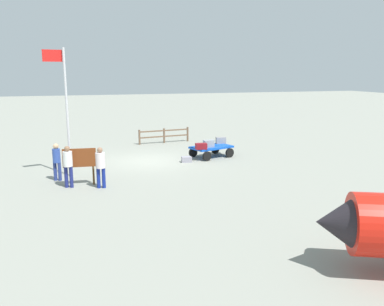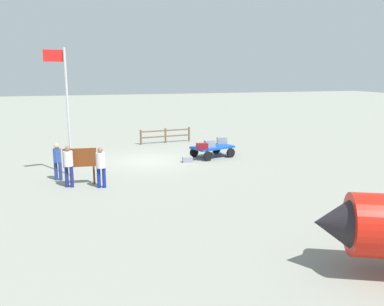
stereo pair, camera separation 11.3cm
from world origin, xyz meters
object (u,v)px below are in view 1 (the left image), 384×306
Objects in this scene: luggage_cart at (211,149)px; signboard at (79,160)px; worker_supervisor at (57,160)px; worker_trailing at (68,163)px; suitcase_grey at (187,159)px; suitcase_dark at (209,144)px; flagpole at (65,104)px; suitcase_maroon at (201,146)px; suitcase_tan at (221,140)px; worker_lead at (100,164)px.

signboard is (6.77, 3.46, 0.56)m from luggage_cart.
signboard is at bearing 131.36° from worker_supervisor.
worker_trailing reaches higher than luggage_cart.
luggage_cart is 1.54× the size of worker_supervisor.
worker_trailing is at bearing 27.15° from suitcase_grey.
suitcase_dark is 7.80m from worker_trailing.
flagpole is at bearing -75.11° from signboard.
worker_supervisor is (7.43, 2.24, 0.11)m from suitcase_dark.
suitcase_maroon is 1.05× the size of suitcase_dark.
suitcase_maroon is 0.68m from suitcase_dark.
flagpole is (7.99, 2.50, 2.35)m from suitcase_tan.
worker_trailing is (1.19, -0.44, 0.02)m from worker_lead.
suitcase_tan is at bearing -159.80° from worker_supervisor.
worker_trailing is at bearing 25.24° from suitcase_maroon.
worker_supervisor reaches higher than suitcase_tan.
suitcase_maroon is at bearing -154.76° from worker_trailing.
suitcase_maroon is at bearing 39.25° from suitcase_tan.
worker_supervisor reaches higher than suitcase_grey.
suitcase_dark reaches higher than suitcase_tan.
suitcase_dark reaches higher than luggage_cart.
flagpole is at bearing 10.83° from suitcase_grey.
luggage_cart is 8.04m from worker_supervisor.
suitcase_tan is 8.70m from flagpole.
flagpole is at bearing 14.46° from luggage_cart.
flagpole is (-0.45, -0.61, 2.22)m from worker_supervisor.
suitcase_tan is (-1.01, -0.87, -0.01)m from suitcase_dark.
suitcase_maroon is at bearing -169.47° from suitcase_grey.
suitcase_dark is (0.21, 0.22, 0.33)m from luggage_cart.
suitcase_maroon is 2.01m from suitcase_tan.
suitcase_grey is (2.37, 1.42, -0.62)m from suitcase_tan.
worker_trailing is (8.00, 4.31, 0.21)m from suitcase_tan.
worker_supervisor is at bearing 15.49° from suitcase_grey.
flagpole is at bearing -126.57° from worker_supervisor.
suitcase_dark is 7.31m from signboard.
suitcase_tan is (-1.56, -1.27, 0.02)m from suitcase_maroon.
luggage_cart is at bearing -153.63° from suitcase_grey.
worker_lead is (5.25, 3.48, 0.21)m from suitcase_maroon.
suitcase_grey is 6.34m from worker_supervisor.
worker_supervisor is at bearing 53.43° from flagpole.
suitcase_maroon is at bearing -165.08° from worker_supervisor.
worker_lead is 1.09× the size of signboard.
suitcase_dark is at bearing -143.48° from suitcase_maroon.
worker_trailing is at bearing 26.22° from suitcase_dark.
suitcase_tan is 8.61m from signboard.
suitcase_dark reaches higher than suitcase_maroon.
suitcase_tan is at bearing -151.52° from signboard.
suitcase_tan is at bearing -149.03° from suitcase_grey.
suitcase_dark is 0.99× the size of suitcase_tan.
suitcase_grey is at bearing -152.85° from worker_trailing.
suitcase_tan is 0.38× the size of signboard.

